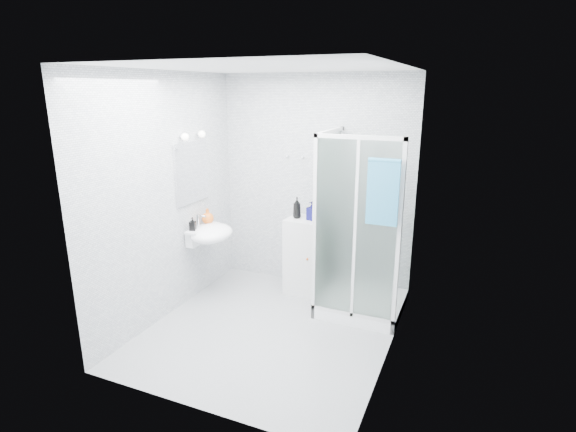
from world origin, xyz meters
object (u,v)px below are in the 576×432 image
at_px(hand_towel, 383,191).
at_px(soap_dispenser_black, 193,224).
at_px(storage_cabinet, 304,256).
at_px(shampoo_bottle_a, 297,208).
at_px(shampoo_bottle_b, 312,211).
at_px(wall_basin, 210,233).
at_px(soap_dispenser_orange, 208,216).
at_px(shower_enclosure, 354,273).

relative_size(hand_towel, soap_dispenser_black, 4.19).
distance_m(storage_cabinet, hand_towel, 1.59).
bearing_deg(storage_cabinet, shampoo_bottle_a, -173.42).
xyz_separation_m(shampoo_bottle_b, soap_dispenser_black, (-1.19, -0.69, -0.11)).
bearing_deg(wall_basin, soap_dispenser_orange, 127.55).
height_order(storage_cabinet, shampoo_bottle_b, shampoo_bottle_b).
bearing_deg(soap_dispenser_black, shower_enclosure, 14.60).
distance_m(shower_enclosure, shampoo_bottle_a, 1.02).
relative_size(shower_enclosure, soap_dispenser_black, 13.13).
height_order(hand_towel, shampoo_bottle_b, hand_towel).
bearing_deg(shampoo_bottle_a, shower_enclosure, -16.45).
bearing_deg(wall_basin, shower_enclosure, 10.81).
bearing_deg(shower_enclosure, soap_dispenser_orange, -174.64).
bearing_deg(storage_cabinet, soap_dispenser_black, -145.10).
xyz_separation_m(shower_enclosure, soap_dispenser_black, (-1.78, -0.46, 0.49)).
bearing_deg(shower_enclosure, shampoo_bottle_a, 163.55).
relative_size(shower_enclosure, wall_basin, 3.57).
distance_m(wall_basin, hand_towel, 2.12).
relative_size(shampoo_bottle_a, soap_dispenser_black, 1.66).
bearing_deg(soap_dispenser_black, shampoo_bottle_a, 34.82).
relative_size(wall_basin, shampoo_bottle_b, 2.54).
xyz_separation_m(shampoo_bottle_a, soap_dispenser_black, (-1.00, -0.69, -0.13)).
bearing_deg(shower_enclosure, wall_basin, -169.19).
bearing_deg(shampoo_bottle_a, shampoo_bottle_b, -1.09).
relative_size(wall_basin, soap_dispenser_orange, 3.04).
bearing_deg(hand_towel, soap_dispenser_orange, 173.65).
distance_m(shower_enclosure, shampoo_bottle_b, 0.87).
bearing_deg(shampoo_bottle_b, shower_enclosure, -21.02).
bearing_deg(shampoo_bottle_b, wall_basin, -152.96).
relative_size(storage_cabinet, shampoo_bottle_b, 4.25).
relative_size(wall_basin, storage_cabinet, 0.60).
height_order(storage_cabinet, hand_towel, hand_towel).
height_order(shower_enclosure, hand_towel, shower_enclosure).
xyz_separation_m(shower_enclosure, shampoo_bottle_b, (-0.59, 0.23, 0.60)).
bearing_deg(soap_dispenser_orange, storage_cabinet, 20.56).
bearing_deg(shampoo_bottle_a, soap_dispenser_orange, -158.14).
height_order(shower_enclosure, soap_dispenser_black, shower_enclosure).
bearing_deg(soap_dispenser_orange, soap_dispenser_black, -91.69).
bearing_deg(hand_towel, storage_cabinet, 148.32).
relative_size(soap_dispenser_orange, soap_dispenser_black, 1.21).
relative_size(shower_enclosure, hand_towel, 3.13).
xyz_separation_m(hand_towel, soap_dispenser_black, (-2.12, -0.06, -0.56)).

